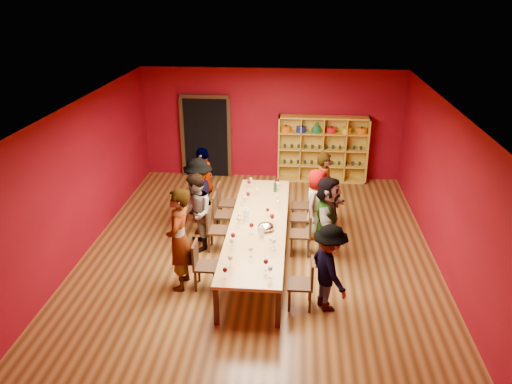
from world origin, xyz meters
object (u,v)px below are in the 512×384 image
(chair_person_right_4, at_px, (304,203))
(person_right_4, at_px, (325,189))
(chair_person_left_4, at_px, (224,201))
(person_right_2, at_px, (327,217))
(person_left_2, at_px, (196,213))
(person_right_0, at_px, (329,268))
(person_left_4, at_px, (204,185))
(person_right_3, at_px, (316,204))
(chair_person_left_2, at_px, (214,227))
(spittoon_bowl, at_px, (266,227))
(chair_person_right_2, at_px, (305,231))
(chair_person_left_1, at_px, (202,263))
(chair_person_right_0, at_px, (305,281))
(chair_person_right_3, at_px, (304,215))
(person_left_1, at_px, (179,239))
(chair_person_left_3, at_px, (220,212))
(person_left_3, at_px, (199,196))
(wine_bottle, at_px, (275,187))
(shelving_unit, at_px, (323,146))
(tasting_table, at_px, (258,225))

(chair_person_right_4, xyz_separation_m, person_right_4, (0.43, 0.00, 0.35))
(chair_person_left_4, xyz_separation_m, person_right_2, (2.25, -1.36, 0.34))
(person_left_2, height_order, person_right_0, person_left_2)
(chair_person_left_4, height_order, person_left_4, person_left_4)
(person_left_2, distance_m, person_left_4, 1.33)
(person_right_3, bearing_deg, chair_person_left_2, 134.40)
(spittoon_bowl, bearing_deg, chair_person_left_4, 120.08)
(chair_person_left_2, relative_size, chair_person_right_2, 1.00)
(chair_person_right_2, bearing_deg, chair_person_left_1, -143.33)
(chair_person_right_0, xyz_separation_m, person_right_0, (0.38, 0.00, 0.27))
(chair_person_left_4, relative_size, spittoon_bowl, 2.88)
(person_left_4, relative_size, chair_person_right_0, 1.96)
(chair_person_right_3, xyz_separation_m, person_right_4, (0.43, 0.61, 0.35))
(person_left_1, bearing_deg, person_right_2, 117.58)
(chair_person_left_2, bearing_deg, person_right_0, -39.51)
(person_left_1, xyz_separation_m, person_right_3, (2.44, 2.11, -0.18))
(chair_person_left_3, height_order, chair_person_right_2, same)
(person_left_2, bearing_deg, person_right_4, 100.19)
(person_left_3, distance_m, person_right_2, 2.79)
(person_left_1, height_order, chair_person_right_3, person_left_1)
(chair_person_right_4, distance_m, wine_bottle, 0.75)
(chair_person_right_2, xyz_separation_m, spittoon_bowl, (-0.74, -0.51, 0.33))
(chair_person_right_2, height_order, chair_person_right_4, same)
(chair_person_right_0, height_order, person_right_0, person_right_0)
(person_right_3, height_order, spittoon_bowl, person_right_3)
(chair_person_right_2, distance_m, person_right_3, 0.84)
(person_left_4, relative_size, person_right_2, 1.04)
(shelving_unit, xyz_separation_m, person_right_0, (-0.11, -5.90, -0.22))
(shelving_unit, relative_size, spittoon_bowl, 7.76)
(chair_person_left_4, xyz_separation_m, spittoon_bowl, (1.08, -1.87, 0.33))
(wine_bottle, bearing_deg, person_left_4, -179.23)
(person_left_3, relative_size, chair_person_right_0, 1.90)
(person_left_4, distance_m, wine_bottle, 1.60)
(person_left_3, distance_m, spittoon_bowl, 1.98)
(person_left_3, distance_m, chair_person_left_4, 0.82)
(person_right_2, xyz_separation_m, person_right_4, (0.00, 1.37, 0.01))
(tasting_table, height_order, chair_person_left_2, chair_person_left_2)
(chair_person_right_0, bearing_deg, person_left_3, 131.58)
(person_right_4, bearing_deg, chair_person_left_2, 132.18)
(spittoon_bowl, bearing_deg, shelving_unit, 75.13)
(person_left_1, distance_m, person_right_4, 3.79)
(chair_person_left_3, relative_size, chair_person_left_4, 1.00)
(person_left_1, relative_size, spittoon_bowl, 6.11)
(chair_person_right_2, bearing_deg, spittoon_bowl, -145.40)
(chair_person_left_3, xyz_separation_m, chair_person_right_4, (1.82, 0.61, 0.00))
(wine_bottle, bearing_deg, shelving_unit, 67.21)
(shelving_unit, relative_size, chair_person_left_3, 2.70)
(person_right_4, bearing_deg, spittoon_bowl, 159.43)
(chair_person_left_1, bearing_deg, person_right_2, 31.05)
(chair_person_left_3, bearing_deg, chair_person_left_2, -90.00)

